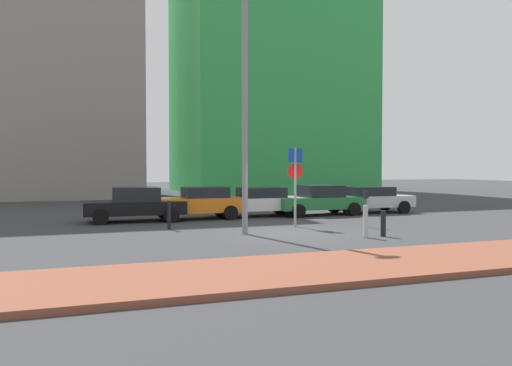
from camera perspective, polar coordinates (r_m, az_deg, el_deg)
ground_plane at (r=17.95m, az=3.91°, el=-5.71°), size 120.00×120.00×0.00m
sidewalk_brick at (r=12.56m, az=15.40°, el=-8.75°), size 40.00×3.29×0.14m
parked_car_black at (r=22.15m, az=-13.55°, el=-2.34°), size 4.28×2.14×1.48m
parked_car_orange at (r=22.71m, az=-6.57°, el=-2.20°), size 4.00×1.92×1.44m
parked_car_white at (r=23.77m, az=0.05°, el=-2.09°), size 4.51×2.14×1.37m
parked_car_green at (r=24.63m, az=7.13°, el=-1.92°), size 4.44×2.15×1.46m
parked_car_silver at (r=26.15m, az=12.66°, el=-1.78°), size 4.57×2.04×1.35m
parking_sign_post at (r=19.70m, az=4.49°, el=0.70°), size 0.59×0.19×3.11m
parking_meter at (r=20.02m, az=12.37°, el=-2.34°), size 0.18×0.14×1.40m
street_lamp at (r=17.68m, az=-1.28°, el=10.13°), size 0.70×0.36×8.52m
traffic_bollard_near at (r=17.54m, az=14.28°, el=-4.50°), size 0.17×0.17×0.88m
traffic_bollard_mid at (r=19.12m, az=-9.86°, el=-3.63°), size 0.13×0.13×1.09m
traffic_bollard_far at (r=17.12m, az=12.35°, el=-4.30°), size 0.16×0.16×1.08m
building_colorful_midrise at (r=49.57m, az=1.24°, el=12.45°), size 16.55×14.35×22.90m
building_under_construction at (r=44.40m, az=-23.16°, el=14.56°), size 14.49×12.73×24.43m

